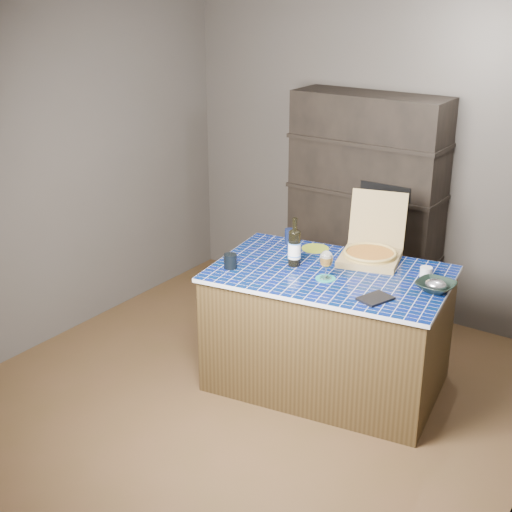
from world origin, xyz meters
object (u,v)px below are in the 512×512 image
Objects in this scene: kitchen_island at (328,329)px; wine_glass at (326,259)px; bowl at (436,286)px; mead_bottle at (294,247)px; dvd_case at (375,299)px; pizza_box at (371,252)px.

kitchen_island is 0.56m from wine_glass.
kitchen_island is 8.78× the size of wine_glass.
mead_bottle is at bearing -171.53° from bowl.
kitchen_island is 0.64m from dvd_case.
mead_bottle is 1.68× the size of dvd_case.
mead_bottle is 0.94m from bowl.
wine_glass is 0.69m from bowl.
pizza_box reaches higher than bowl.
mead_bottle is 0.30m from wine_glass.
mead_bottle reaches higher than wine_glass.
mead_bottle is at bearing -176.12° from dvd_case.
wine_glass is 0.81× the size of bowl.
dvd_case is (0.40, -0.11, -0.13)m from wine_glass.
wine_glass is at bearing -175.52° from dvd_case.
pizza_box is 1.68× the size of mead_bottle.
bowl is (0.93, 0.14, -0.10)m from mead_bottle.
mead_bottle is at bearing -150.50° from pizza_box.
kitchen_island is 4.99× the size of mead_bottle.
bowl is (0.64, 0.22, -0.10)m from wine_glass.
dvd_case is 0.41m from bowl.
pizza_box reaches higher than kitchen_island.
mead_bottle is at bearing 163.66° from wine_glass.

